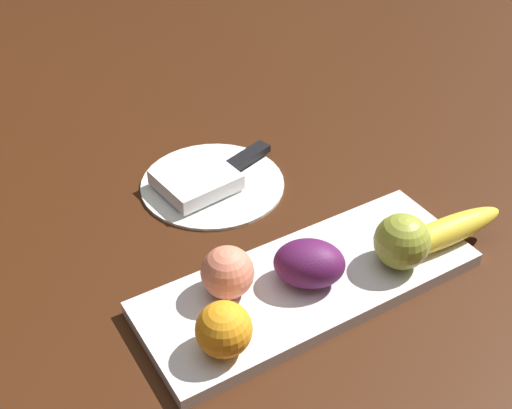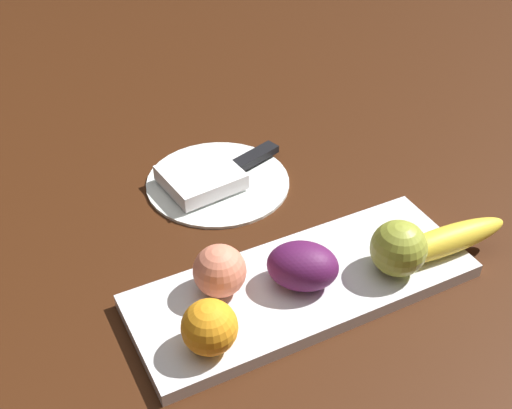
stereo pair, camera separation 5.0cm
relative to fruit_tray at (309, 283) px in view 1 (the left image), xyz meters
name	(u,v)px [view 1 (the left image)]	position (x,y,z in m)	size (l,w,h in m)	color
ground_plane	(280,297)	(0.04, -0.01, -0.01)	(2.40, 2.40, 0.00)	#37190A
fruit_tray	(309,283)	(0.00, 0.00, 0.00)	(0.44, 0.16, 0.02)	silver
apple	(402,241)	(-0.11, 0.04, 0.05)	(0.07, 0.07, 0.07)	#949E33
banana	(443,233)	(-0.19, 0.04, 0.03)	(0.19, 0.04, 0.04)	yellow
orange_near_apple	(224,329)	(0.14, 0.04, 0.04)	(0.06, 0.06, 0.06)	orange
peach	(227,272)	(0.10, -0.03, 0.04)	(0.06, 0.06, 0.06)	#E27C5E
grape_bunch	(309,263)	(0.00, 0.00, 0.04)	(0.09, 0.07, 0.06)	#501746
dinner_plate	(213,183)	(0.00, -0.26, 0.00)	(0.22, 0.22, 0.01)	white
folded_napkin	(196,179)	(0.03, -0.26, 0.01)	(0.11, 0.10, 0.02)	white
knife	(240,162)	(-0.06, -0.27, 0.00)	(0.18, 0.07, 0.01)	silver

